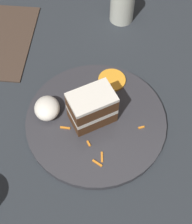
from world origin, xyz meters
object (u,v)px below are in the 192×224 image
plate (96,121)px  orange_garnish (112,80)px  menu_card (8,41)px  drinking_glass (122,6)px  cream_dollop (47,108)px  cake_slice (92,108)px

plate → orange_garnish: size_ratio=4.78×
orange_garnish → menu_card: size_ratio=0.24×
drinking_glass → orange_garnish: bearing=167.4°
cream_dollop → cake_slice: bearing=-102.3°
plate → cake_slice: 0.05m
drinking_glass → menu_card: bearing=101.4°
cake_slice → drinking_glass: size_ratio=1.10×
plate → cake_slice: bearing=67.2°
cake_slice → menu_card: bearing=-163.4°
cake_slice → plate: bearing=45.9°
cake_slice → cream_dollop: cake_slice is taller
cream_dollop → drinking_glass: (0.30, -0.20, 0.01)m
drinking_glass → menu_card: size_ratio=0.37×
plate → cream_dollop: bearing=76.8°
cream_dollop → plate: bearing=-103.2°
cake_slice → orange_garnish: bearing=129.9°
orange_garnish → plate: bearing=155.7°
plate → cream_dollop: size_ratio=5.03×
drinking_glass → cream_dollop: bearing=146.6°
cream_dollop → menu_card: (0.24, 0.11, -0.03)m
cream_dollop → menu_card: bearing=24.1°
cake_slice → orange_garnish: (0.10, -0.05, -0.04)m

